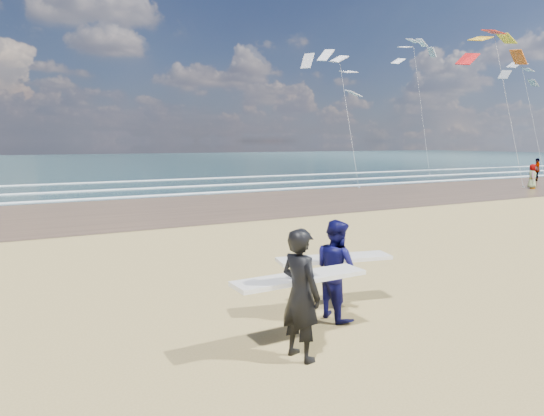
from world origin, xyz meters
TOP-DOWN VIEW (x-y plane):
  - wet_sand_strip at (20.00, 18.00)m, footprint 220.00×12.00m
  - ocean at (20.00, 72.00)m, footprint 220.00×100.00m
  - foam_breakers at (20.00, 28.10)m, footprint 220.00×11.70m
  - surfer_near at (-0.09, 0.46)m, footprint 2.21×1.05m
  - surfer_far at (1.35, 1.59)m, footprint 2.26×1.29m
  - beachgoer_0 at (27.38, 15.42)m, footprint 0.98×0.91m
  - beachgoer_1 at (33.58, 19.23)m, footprint 1.14×1.02m
  - kite_0 at (28.35, 18.84)m, footprint 6.78×4.85m
  - kite_1 at (17.86, 23.78)m, footprint 5.60×4.72m
  - kite_2 at (43.28, 26.90)m, footprint 5.58×4.71m
  - kite_5 at (31.82, 30.78)m, footprint 5.54×4.71m

SIDE VIEW (x-z plane):
  - wet_sand_strip at x=20.00m, z-range 0.00..0.01m
  - ocean at x=20.00m, z-range 0.00..0.02m
  - foam_breakers at x=20.00m, z-range 0.02..0.08m
  - beachgoer_0 at x=27.38m, z-range 0.00..1.68m
  - surfer_far at x=1.35m, z-range 0.01..1.84m
  - beachgoer_1 at x=33.58m, z-range 0.00..1.86m
  - surfer_near at x=-0.09m, z-range 0.01..1.99m
  - kite_1 at x=17.86m, z-range 0.49..10.93m
  - kite_2 at x=43.28m, z-range 0.53..12.89m
  - kite_0 at x=28.35m, z-range 1.03..13.72m
  - kite_5 at x=31.82m, z-range 0.55..14.82m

